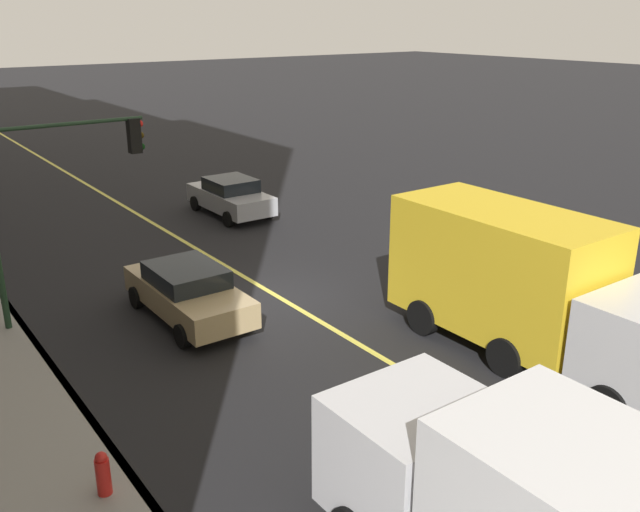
{
  "coord_description": "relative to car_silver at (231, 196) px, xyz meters",
  "views": [
    {
      "loc": [
        -15.17,
        9.51,
        7.58
      ],
      "look_at": [
        -2.7,
        0.5,
        2.13
      ],
      "focal_mm": 38.24,
      "sensor_mm": 36.0,
      "label": 1
    }
  ],
  "objects": [
    {
      "name": "ground",
      "position": [
        -8.3,
        3.05,
        -0.77
      ],
      "size": [
        200.0,
        200.0,
        0.0
      ],
      "primitive_type": "plane",
      "color": "black"
    },
    {
      "name": "curb_edge",
      "position": [
        -8.3,
        9.48,
        -0.69
      ],
      "size": [
        80.0,
        0.16,
        0.15
      ],
      "primitive_type": "cube",
      "color": "slate",
      "rests_on": "ground"
    },
    {
      "name": "lane_stripe_center",
      "position": [
        -8.3,
        3.05,
        -0.76
      ],
      "size": [
        80.0,
        0.16,
        0.01
      ],
      "primitive_type": "cube",
      "color": "#D8CC4C",
      "rests_on": "ground"
    },
    {
      "name": "car_silver",
      "position": [
        0.0,
        0.0,
        0.0
      ],
      "size": [
        4.25,
        1.96,
        1.5
      ],
      "color": "#A8AAB2",
      "rests_on": "ground"
    },
    {
      "name": "car_tan",
      "position": [
        -8.06,
        5.7,
        -0.02
      ],
      "size": [
        4.45,
        1.96,
        1.44
      ],
      "color": "tan",
      "rests_on": "ground"
    },
    {
      "name": "truck_yellow",
      "position": [
        -14.5,
        0.19,
        0.98
      ],
      "size": [
        7.43,
        2.61,
        3.33
      ],
      "color": "silver",
      "rests_on": "ground"
    },
    {
      "name": "traffic_light_mast",
      "position": [
        -6.24,
        8.22,
        2.93
      ],
      "size": [
        0.28,
        4.06,
        5.37
      ],
      "color": "#1E3823",
      "rests_on": "ground"
    },
    {
      "name": "fire_hydrant",
      "position": [
        -13.88,
        10.0,
        -0.3
      ],
      "size": [
        0.24,
        0.24,
        0.94
      ],
      "color": "red",
      "rests_on": "ground"
    }
  ]
}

